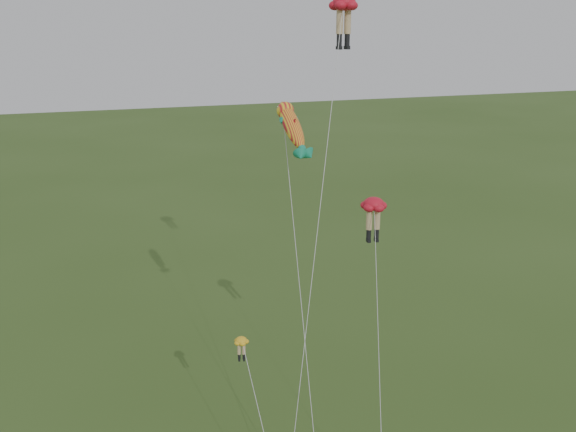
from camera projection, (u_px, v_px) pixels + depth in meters
name	position (u px, v px, depth m)	size (l,w,h in m)	color
legs_kite_red_high	(343.00, 13.00, 33.02)	(7.07, 9.60, 23.82)	red
legs_kite_red_mid	(374.00, 212.00, 32.48)	(3.11, 7.83, 14.00)	red
legs_kite_yellow	(245.00, 358.00, 31.58)	(1.03, 7.39, 7.51)	yellow
fish_kite	(292.00, 127.00, 30.77)	(1.70, 9.47, 19.04)	yellow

